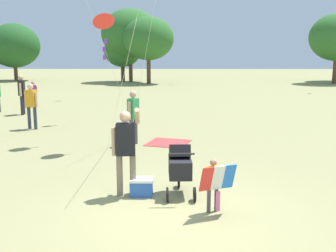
{
  "coord_description": "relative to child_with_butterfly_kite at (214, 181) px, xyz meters",
  "views": [
    {
      "loc": [
        -0.1,
        -6.67,
        2.82
      ],
      "look_at": [
        -0.22,
        1.44,
        1.3
      ],
      "focal_mm": 42.54,
      "sensor_mm": 36.0,
      "label": 1
    }
  ],
  "objects": [
    {
      "name": "person_sitting_far",
      "position": [
        -1.94,
        5.25,
        0.38
      ],
      "size": [
        0.35,
        0.49,
        1.66
      ],
      "color": "#4C4C51",
      "rests_on": "ground"
    },
    {
      "name": "person_red_shirt",
      "position": [
        -7.93,
        13.58,
        0.19
      ],
      "size": [
        0.37,
        0.31,
        1.33
      ],
      "color": "#33384C",
      "rests_on": "ground"
    },
    {
      "name": "ground_plane",
      "position": [
        -0.61,
        -0.01,
        -0.59
      ],
      "size": [
        120.0,
        120.0,
        0.0
      ],
      "primitive_type": "plane",
      "color": "#938E5B"
    },
    {
      "name": "stroller",
      "position": [
        -0.58,
        0.92,
        0.01
      ],
      "size": [
        0.57,
        1.09,
        1.03
      ],
      "color": "black",
      "rests_on": "ground"
    },
    {
      "name": "kite_adult_black",
      "position": [
        -2.66,
        4.67,
        3.01
      ],
      "size": [
        1.66,
        4.08,
        3.89
      ],
      "color": "red",
      "rests_on": "ground"
    },
    {
      "name": "person_adult_flyer",
      "position": [
        -1.64,
        0.83,
        0.43
      ],
      "size": [
        0.55,
        0.54,
        1.78
      ],
      "color": "#7F705B",
      "rests_on": "ground"
    },
    {
      "name": "child_with_butterfly_kite",
      "position": [
        0.0,
        0.0,
        0.0
      ],
      "size": [
        0.66,
        0.46,
        0.98
      ],
      "color": "#4C4C51",
      "rests_on": "ground"
    },
    {
      "name": "person_back_turned",
      "position": [
        -7.58,
        11.14,
        0.46
      ],
      "size": [
        0.29,
        0.57,
        1.78
      ],
      "color": "#232328",
      "rests_on": "ground"
    },
    {
      "name": "person_kid_running",
      "position": [
        -5.93,
        7.7,
        0.4
      ],
      "size": [
        0.52,
        0.32,
        1.69
      ],
      "color": "#33384C",
      "rests_on": "ground"
    },
    {
      "name": "cooler_box",
      "position": [
        -1.35,
        0.85,
        -0.42
      ],
      "size": [
        0.45,
        0.33,
        0.35
      ],
      "color": "#2D5BB7",
      "rests_on": "ground"
    },
    {
      "name": "treeline_distant",
      "position": [
        -1.54,
        31.07,
        3.34
      ],
      "size": [
        41.07,
        7.91,
        6.74
      ],
      "color": "brown",
      "rests_on": "ground"
    },
    {
      "name": "picnic_blanket",
      "position": [
        -0.88,
        5.47,
        -0.59
      ],
      "size": [
        1.54,
        1.54,
        0.02
      ],
      "primitive_type": "cube",
      "rotation": [
        0.0,
        0.0,
        -0.3
      ],
      "color": "#CC3D3D",
      "rests_on": "ground"
    }
  ]
}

